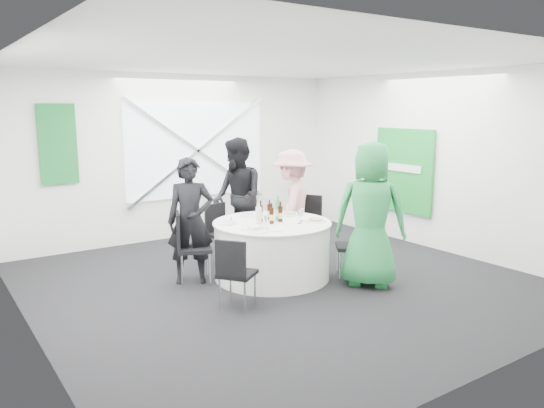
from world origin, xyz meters
TOP-DOWN VIEW (x-y plane):
  - floor at (0.00, 0.00)m, footprint 6.00×6.00m
  - ceiling at (0.00, 0.00)m, footprint 6.00×6.00m
  - wall_back at (0.00, 3.00)m, footprint 6.00×0.00m
  - wall_front at (0.00, -3.00)m, footprint 6.00×0.00m
  - wall_left at (-3.00, 0.00)m, footprint 0.00×6.00m
  - wall_right at (3.00, 0.00)m, footprint 0.00×6.00m
  - window_panel at (0.30, 2.96)m, footprint 2.60×0.03m
  - window_brace_a at (0.30, 2.92)m, footprint 2.63×0.05m
  - window_brace_b at (0.30, 2.92)m, footprint 2.63×0.05m
  - green_banner at (-2.00, 2.95)m, footprint 0.55×0.04m
  - green_sign at (2.94, 0.60)m, footprint 0.05×1.20m
  - banquet_table at (0.00, 0.20)m, footprint 1.56×1.56m
  - chair_back at (-0.21, 1.24)m, footprint 0.46×0.47m
  - chair_back_left at (-1.02, 0.62)m, footprint 0.56×0.55m
  - chair_back_right at (1.08, 0.83)m, footprint 0.57×0.57m
  - chair_front_right at (0.92, -0.47)m, footprint 0.57×0.56m
  - chair_front_left at (-1.00, -0.53)m, footprint 0.53×0.53m
  - person_man_back_left at (-0.96, 0.64)m, footprint 0.70×0.60m
  - person_man_back at (0.17, 1.37)m, footprint 0.60×0.94m
  - person_woman_pink at (0.79, 0.83)m, footprint 1.13×1.04m
  - person_woman_green at (0.85, -0.75)m, footprint 1.04×1.06m
  - plate_back at (-0.02, 0.70)m, footprint 0.28×0.28m
  - plate_back_left at (-0.54, 0.44)m, footprint 0.25×0.25m
  - plate_back_right at (0.47, 0.44)m, footprint 0.26×0.26m
  - plate_front_right at (0.49, -0.10)m, footprint 0.28×0.28m
  - plate_front_left at (-0.44, -0.16)m, footprint 0.27×0.27m
  - napkin at (-0.46, -0.11)m, footprint 0.18×0.13m
  - beer_bottle_a at (-0.11, 0.30)m, footprint 0.06×0.06m
  - beer_bottle_b at (0.06, 0.35)m, footprint 0.06×0.06m
  - beer_bottle_c at (0.10, 0.15)m, footprint 0.06×0.06m
  - beer_bottle_d at (-0.06, 0.12)m, footprint 0.06×0.06m
  - green_water_bottle at (0.12, 0.24)m, footprint 0.08×0.08m
  - clear_water_bottle at (-0.21, 0.19)m, footprint 0.08×0.08m
  - wine_glass_a at (0.35, 0.01)m, footprint 0.07×0.07m
  - wine_glass_b at (0.24, -0.08)m, footprint 0.07×0.07m
  - wine_glass_c at (0.38, 0.37)m, footprint 0.07×0.07m
  - wine_glass_d at (-0.28, -0.08)m, footprint 0.07×0.07m
  - fork_a at (-0.53, -0.02)m, footprint 0.11×0.12m
  - knife_a at (-0.27, -0.31)m, footprint 0.12×0.12m
  - fork_b at (0.56, 0.34)m, footprint 0.09×0.14m
  - knife_b at (0.40, 0.61)m, footprint 0.08×0.14m
  - fork_c at (-0.35, 0.65)m, footprint 0.10×0.13m
  - knife_c at (-0.56, 0.33)m, footprint 0.09×0.14m

SIDE VIEW (x-z plane):
  - floor at x=0.00m, z-range 0.00..0.00m
  - banquet_table at x=0.00m, z-range 0.00..0.76m
  - chair_front_left at x=-1.00m, z-range 0.07..0.90m
  - chair_back at x=-0.21m, z-range 0.07..0.93m
  - chair_front_right at x=0.92m, z-range 0.07..0.96m
  - chair_back_right at x=1.08m, z-range 0.08..1.00m
  - chair_back_left at x=-1.02m, z-range 0.08..1.01m
  - fork_a at x=-0.53m, z-range 0.76..0.77m
  - knife_a at x=-0.27m, z-range 0.76..0.77m
  - fork_b at x=0.56m, z-range 0.76..0.77m
  - knife_b at x=0.40m, z-range 0.76..0.77m
  - fork_c at x=-0.35m, z-range 0.76..0.77m
  - knife_c at x=-0.56m, z-range 0.76..0.77m
  - plate_back at x=-0.02m, z-range 0.76..0.77m
  - plate_back_left at x=-0.54m, z-range 0.76..0.77m
  - plate_front_left at x=-0.44m, z-range 0.76..0.77m
  - plate_back_right at x=0.47m, z-range 0.76..0.80m
  - plate_front_right at x=0.49m, z-range 0.76..0.80m
  - napkin at x=-0.46m, z-range 0.78..0.82m
  - person_man_back_left at x=-0.96m, z-range 0.00..1.63m
  - person_woman_pink at x=0.79m, z-range 0.00..1.64m
  - beer_bottle_c at x=0.10m, z-range 0.73..1.00m
  - beer_bottle_b at x=0.06m, z-range 0.73..1.00m
  - beer_bottle_d at x=-0.06m, z-range 0.73..1.00m
  - beer_bottle_a at x=-0.11m, z-range 0.73..1.01m
  - clear_water_bottle at x=-0.21m, z-range 0.73..1.01m
  - wine_glass_a at x=0.35m, z-range 0.80..0.97m
  - wine_glass_b at x=0.24m, z-range 0.80..0.97m
  - wine_glass_c at x=0.38m, z-range 0.80..0.97m
  - wine_glass_d at x=-0.28m, z-range 0.80..0.97m
  - green_water_bottle at x=0.12m, z-range 0.73..1.05m
  - person_man_back at x=0.17m, z-range 0.00..1.81m
  - person_woman_green at x=0.85m, z-range 0.00..1.84m
  - green_sign at x=2.94m, z-range 0.50..1.90m
  - wall_back at x=0.00m, z-range -1.60..4.40m
  - wall_front at x=0.00m, z-range -1.60..4.40m
  - wall_left at x=-3.00m, z-range -1.60..4.40m
  - wall_right at x=3.00m, z-range -1.60..4.40m
  - window_panel at x=0.30m, z-range 0.70..2.30m
  - window_brace_a at x=0.30m, z-range 0.58..2.42m
  - window_brace_b at x=0.30m, z-range 0.58..2.42m
  - green_banner at x=-2.00m, z-range 1.10..2.30m
  - ceiling at x=0.00m, z-range 2.80..2.80m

